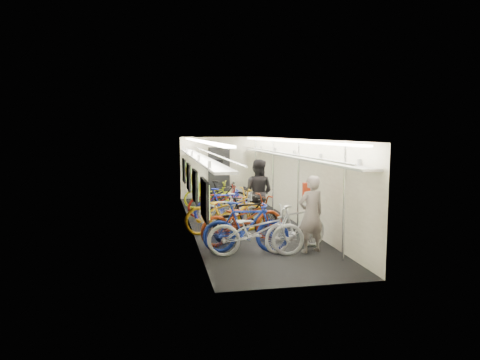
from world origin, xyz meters
name	(u,v)px	position (x,y,z in m)	size (l,w,h in m)	color
train_car_shell	(227,164)	(-0.36, 0.71, 1.66)	(10.00, 10.00, 10.00)	black
bicycle_0	(256,231)	(-0.38, -3.12, 0.53)	(0.71, 2.02, 1.06)	#B5B5BA
bicycle_1	(246,227)	(-0.54, -2.84, 0.56)	(0.52, 1.85, 1.11)	navy
bicycle_2	(243,220)	(-0.44, -2.04, 0.56)	(0.75, 2.14, 1.12)	maroon
bicycle_3	(247,219)	(-0.31, -1.86, 0.54)	(0.51, 1.79, 1.08)	black
bicycle_4	(225,211)	(-0.68, -0.89, 0.57)	(0.75, 2.16, 1.13)	#CA8C13
bicycle_5	(240,210)	(-0.19, -0.32, 0.48)	(0.45, 1.59, 0.96)	#BDBCBF
bicycle_6	(232,210)	(-0.40, -0.41, 0.50)	(0.66, 1.89, 0.99)	#A3A4A8
bicycle_7	(224,206)	(-0.55, 0.10, 0.51)	(0.48, 1.71, 1.03)	#1A249D
bicycle_8	(218,201)	(-0.58, 1.16, 0.49)	(0.65, 1.85, 0.97)	maroon
bicycle_9	(223,196)	(-0.27, 2.14, 0.50)	(0.47, 1.68, 1.01)	black
bicycle_10	(210,195)	(-0.64, 2.55, 0.48)	(0.64, 1.83, 0.96)	#C7D714
bicycle_11	(296,227)	(0.58, -2.85, 0.51)	(0.48, 1.70, 1.02)	silver
passenger_near	(311,214)	(0.85, -3.03, 0.83)	(0.61, 0.40, 1.67)	gray
passenger_mid	(258,192)	(0.35, -0.17, 0.92)	(0.90, 0.70, 1.84)	black
backpack	(308,191)	(0.90, -2.72, 1.28)	(0.26, 0.14, 0.38)	#B52E12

